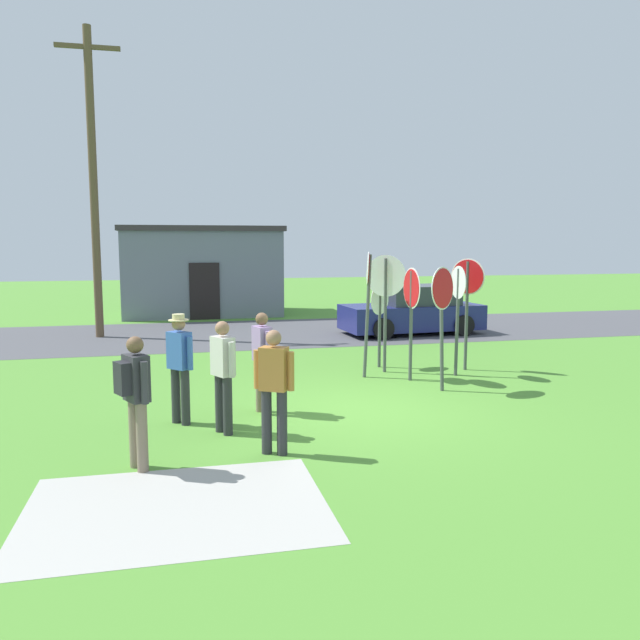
% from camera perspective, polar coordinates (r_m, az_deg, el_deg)
% --- Properties ---
extents(ground_plane, '(80.00, 80.00, 0.00)m').
position_cam_1_polar(ground_plane, '(10.71, 3.29, -8.28)').
color(ground_plane, '#518E33').
extents(street_asphalt, '(60.00, 6.40, 0.01)m').
position_cam_1_polar(street_asphalt, '(19.90, -4.48, -1.14)').
color(street_asphalt, '#4C4C51').
rests_on(street_asphalt, ground).
extents(concrete_path, '(3.20, 2.40, 0.01)m').
position_cam_1_polar(concrete_path, '(7.18, -12.90, -16.33)').
color(concrete_path, '#ADAAA3').
rests_on(concrete_path, ground).
extents(building_background, '(6.15, 3.99, 3.46)m').
position_cam_1_polar(building_background, '(25.36, -10.69, 4.46)').
color(building_background, slate).
rests_on(building_background, ground).
extents(utility_pole, '(1.80, 0.24, 8.99)m').
position_cam_1_polar(utility_pole, '(19.94, -19.94, 11.96)').
color(utility_pole, brown).
rests_on(utility_pole, ground).
extents(parked_car_on_street, '(4.42, 2.25, 1.51)m').
position_cam_1_polar(parked_car_on_street, '(19.79, 8.48, 0.76)').
color(parked_car_on_street, navy).
rests_on(parked_car_on_street, ground).
extents(stop_sign_center_cluster, '(0.07, 0.84, 2.33)m').
position_cam_1_polar(stop_sign_center_cluster, '(12.90, 8.30, 1.54)').
color(stop_sign_center_cluster, '#474C4C').
rests_on(stop_sign_center_cluster, ground).
extents(stop_sign_nearest, '(0.09, 0.70, 2.35)m').
position_cam_1_polar(stop_sign_nearest, '(13.57, 12.44, 1.63)').
color(stop_sign_nearest, '#474C4C').
rests_on(stop_sign_nearest, ground).
extents(stop_sign_low_front, '(0.50, 0.64, 2.49)m').
position_cam_1_polar(stop_sign_low_front, '(14.21, 13.24, 2.37)').
color(stop_sign_low_front, '#474C4C').
rests_on(stop_sign_low_front, ground).
extents(stop_sign_tallest, '(0.73, 0.55, 2.57)m').
position_cam_1_polar(stop_sign_tallest, '(13.67, 5.99, 2.65)').
color(stop_sign_tallest, '#474C4C').
rests_on(stop_sign_tallest, ground).
extents(stop_sign_leaning_right, '(0.68, 0.52, 2.38)m').
position_cam_1_polar(stop_sign_leaning_right, '(12.11, 11.07, 1.29)').
color(stop_sign_leaning_right, '#474C4C').
rests_on(stop_sign_leaning_right, ground).
extents(stop_sign_rear_right, '(0.22, 0.67, 2.65)m').
position_cam_1_polar(stop_sign_rear_right, '(13.10, 4.36, 2.41)').
color(stop_sign_rear_right, '#474C4C').
rests_on(stop_sign_rear_right, ground).
extents(stop_sign_far_back, '(0.56, 0.44, 1.91)m').
position_cam_1_polar(stop_sign_far_back, '(14.26, 5.45, 0.80)').
color(stop_sign_far_back, '#474C4C').
rests_on(stop_sign_far_back, ground).
extents(person_in_blue, '(0.40, 0.45, 1.74)m').
position_cam_1_polar(person_in_blue, '(10.00, -12.66, -3.76)').
color(person_in_blue, '#2D2D33').
rests_on(person_in_blue, ground).
extents(person_in_teal, '(0.36, 0.52, 1.69)m').
position_cam_1_polar(person_in_teal, '(9.39, -8.82, -4.58)').
color(person_in_teal, '#2D2D33').
rests_on(person_in_teal, ground).
extents(person_in_dark_shirt, '(0.31, 0.55, 1.69)m').
position_cam_1_polar(person_in_dark_shirt, '(10.42, -5.28, -3.37)').
color(person_in_dark_shirt, '#7A6B56').
rests_on(person_in_dark_shirt, ground).
extents(person_on_left, '(0.51, 0.37, 1.69)m').
position_cam_1_polar(person_on_left, '(8.39, -4.21, -5.91)').
color(person_on_left, '#2D2D33').
rests_on(person_on_left, ground).
extents(person_near_signs, '(0.45, 0.52, 1.69)m').
position_cam_1_polar(person_near_signs, '(8.12, -16.48, -6.40)').
color(person_near_signs, '#7A6B56').
rests_on(person_near_signs, ground).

